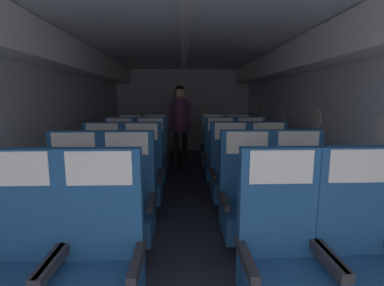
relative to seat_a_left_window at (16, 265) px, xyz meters
name	(u,v)px	position (x,y,z in m)	size (l,w,h in m)	color
ground	(186,202)	(1.00, 2.14, -0.48)	(3.77, 7.98, 0.02)	#2D3342
fuselage_shell	(185,83)	(1.00, 2.40, 1.15)	(3.65, 7.63, 2.21)	silver
seat_a_left_window	(16,265)	(0.00, 0.00, 0.00)	(0.50, 0.46, 1.12)	#38383D
seat_a_left_aisle	(100,264)	(0.47, -0.01, 0.00)	(0.50, 0.46, 1.12)	#38383D
seat_a_right_aisle	(360,259)	(2.00, -0.01, 0.00)	(0.50, 0.46, 1.12)	#38383D
seat_a_right_window	(282,261)	(1.53, -0.02, 0.00)	(0.50, 0.46, 1.12)	#38383D
seat_b_left_window	(74,206)	(-0.01, 0.87, 0.00)	(0.50, 0.46, 1.12)	#38383D
seat_b_left_aisle	(127,206)	(0.46, 0.86, 0.00)	(0.50, 0.46, 1.12)	#38383D
seat_b_right_aisle	(299,203)	(2.01, 0.87, 0.00)	(0.50, 0.46, 1.12)	#38383D
seat_b_right_window	(247,204)	(1.54, 0.87, 0.00)	(0.50, 0.46, 1.12)	#38383D
seat_c_left_window	(103,178)	(0.00, 1.74, 0.00)	(0.50, 0.46, 1.12)	#38383D
seat_c_left_aisle	(142,178)	(0.47, 1.74, 0.00)	(0.50, 0.46, 1.12)	#38383D
seat_c_right_aisle	(269,176)	(2.01, 1.74, 0.00)	(0.50, 0.46, 1.12)	#38383D
seat_c_right_window	(230,176)	(1.54, 1.75, 0.00)	(0.50, 0.46, 1.12)	#38383D
seat_d_left_window	(120,161)	(0.01, 2.62, 0.00)	(0.50, 0.46, 1.12)	#38383D
seat_d_left_aisle	(151,161)	(0.48, 2.62, 0.00)	(0.50, 0.46, 1.12)	#38383D
seat_d_right_aisle	(251,160)	(2.00, 2.61, 0.00)	(0.50, 0.46, 1.12)	#38383D
seat_d_right_window	(221,160)	(1.54, 2.62, 0.00)	(0.50, 0.46, 1.12)	#38383D
seat_e_left_window	(130,150)	(0.01, 3.51, 0.00)	(0.50, 0.46, 1.12)	#38383D
seat_e_left_aisle	(155,150)	(0.46, 3.49, 0.00)	(0.50, 0.46, 1.12)	#38383D
seat_e_right_aisle	(238,150)	(2.00, 3.49, 0.00)	(0.50, 0.46, 1.12)	#38383D
seat_e_right_window	(214,150)	(1.54, 3.51, 0.00)	(0.50, 0.46, 1.12)	#38383D
flight_attendant	(180,118)	(0.92, 3.87, 0.56)	(0.43, 0.28, 1.65)	black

